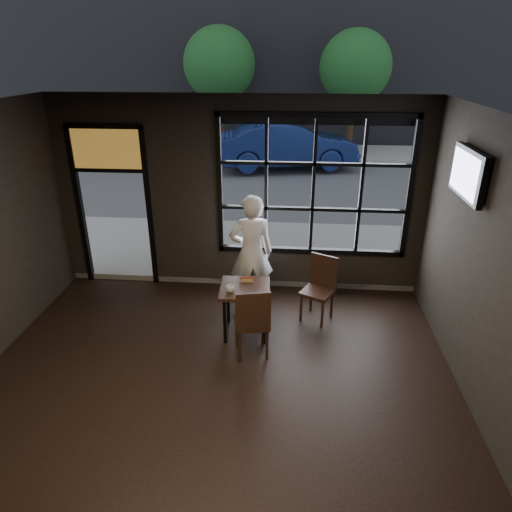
# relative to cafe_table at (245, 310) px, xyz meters

# --- Properties ---
(floor) EXTENTS (6.00, 7.00, 0.02)m
(floor) POSITION_rel_cafe_table_xyz_m (-0.26, -2.02, -0.39)
(floor) COLOR black
(floor) RESTS_ON ground
(ceiling) EXTENTS (6.00, 7.00, 0.02)m
(ceiling) POSITION_rel_cafe_table_xyz_m (-0.26, -2.02, 2.83)
(ceiling) COLOR black
(ceiling) RESTS_ON ground
(window_frame) EXTENTS (3.06, 0.12, 2.28)m
(window_frame) POSITION_rel_cafe_table_xyz_m (0.94, 1.48, 1.42)
(window_frame) COLOR black
(window_frame) RESTS_ON ground
(stained_transom) EXTENTS (1.20, 0.06, 0.70)m
(stained_transom) POSITION_rel_cafe_table_xyz_m (-2.36, 1.48, 1.97)
(stained_transom) COLOR orange
(stained_transom) RESTS_ON ground
(street_asphalt) EXTENTS (60.00, 41.00, 0.04)m
(street_asphalt) POSITION_rel_cafe_table_xyz_m (-0.26, 21.98, -0.40)
(street_asphalt) COLOR #545456
(street_asphalt) RESTS_ON ground
(cafe_table) EXTENTS (0.73, 0.73, 0.75)m
(cafe_table) POSITION_rel_cafe_table_xyz_m (0.00, 0.00, 0.00)
(cafe_table) COLOR black
(cafe_table) RESTS_ON floor
(chair_near) EXTENTS (0.53, 0.53, 1.03)m
(chair_near) POSITION_rel_cafe_table_xyz_m (0.14, -0.48, 0.14)
(chair_near) COLOR black
(chair_near) RESTS_ON floor
(chair_window) EXTENTS (0.58, 0.58, 1.00)m
(chair_window) POSITION_rel_cafe_table_xyz_m (1.04, 0.46, 0.12)
(chair_window) COLOR black
(chair_window) RESTS_ON floor
(man) EXTENTS (0.76, 0.58, 1.85)m
(man) POSITION_rel_cafe_table_xyz_m (0.01, 0.78, 0.55)
(man) COLOR white
(man) RESTS_ON floor
(hotdog) EXTENTS (0.20, 0.09, 0.06)m
(hotdog) POSITION_rel_cafe_table_xyz_m (0.01, 0.18, 0.40)
(hotdog) COLOR tan
(hotdog) RESTS_ON cafe_table
(cup) EXTENTS (0.12, 0.12, 0.10)m
(cup) POSITION_rel_cafe_table_xyz_m (-0.18, -0.16, 0.42)
(cup) COLOR silver
(cup) RESTS_ON cafe_table
(tv) EXTENTS (0.11, 0.99, 0.58)m
(tv) POSITION_rel_cafe_table_xyz_m (2.67, -0.15, 2.07)
(tv) COLOR black
(tv) RESTS_ON wall_right
(navy_car) EXTENTS (4.94, 2.56, 1.55)m
(navy_car) POSITION_rel_cafe_table_xyz_m (0.34, 10.04, 0.50)
(navy_car) COLOR #111F51
(navy_car) RESTS_ON street_asphalt
(maroon_car) EXTENTS (4.34, 1.84, 1.47)m
(maroon_car) POSITION_rel_cafe_table_xyz_m (-5.64, 10.38, 0.46)
(maroon_car) COLOR #4C1913
(maroon_car) RESTS_ON street_asphalt
(tree_left) EXTENTS (2.75, 2.75, 4.69)m
(tree_left) POSITION_rel_cafe_table_xyz_m (-2.38, 13.12, 2.93)
(tree_left) COLOR #332114
(tree_left) RESTS_ON street_asphalt
(tree_right) EXTENTS (2.68, 2.68, 4.57)m
(tree_right) POSITION_rel_cafe_table_xyz_m (2.75, 13.02, 2.84)
(tree_right) COLOR #332114
(tree_right) RESTS_ON street_asphalt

